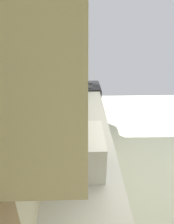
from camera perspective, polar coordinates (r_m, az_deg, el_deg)
name	(u,v)px	position (r m, az deg, el deg)	size (l,w,h in m)	color
ground_plane	(170,183)	(3.05, 24.27, -19.21)	(6.79, 6.79, 0.00)	beige
wall_back	(48,94)	(2.03, -11.79, 5.38)	(4.37, 0.12, 2.71)	beige
counter_run	(83,185)	(2.17, -1.10, -21.49)	(3.40, 0.64, 0.91)	beige
upper_cabinets	(62,44)	(1.47, -7.68, 20.02)	(2.11, 0.31, 0.70)	beige
oven_range	(84,107)	(3.81, -1.06, 1.67)	(0.63, 0.67, 1.09)	black
microwave	(81,150)	(1.60, -1.86, -11.76)	(0.45, 0.39, 0.32)	white
bowl	(91,126)	(2.20, 1.33, -4.37)	(0.14, 0.14, 0.05)	#D84C47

